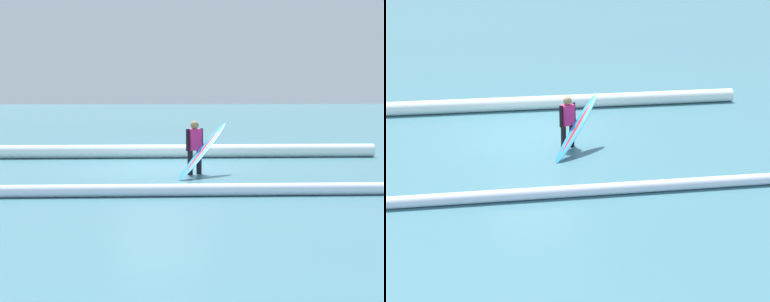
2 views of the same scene
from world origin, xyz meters
TOP-DOWN VIEW (x-y plane):
  - ground_plane at (0.00, 0.00)m, footprint 152.46×152.46m
  - surfer at (-0.92, 0.98)m, footprint 0.46×0.39m
  - surfboard at (-1.12, 1.31)m, footprint 1.49×1.70m
  - wave_crest_foreground at (0.13, -2.60)m, footprint 14.23×0.55m
  - wave_crest_midground at (-2.66, 3.97)m, footprint 21.16×0.41m

SIDE VIEW (x-z plane):
  - ground_plane at x=0.00m, z-range 0.00..0.00m
  - wave_crest_midground at x=-2.66m, z-range 0.00..0.26m
  - wave_crest_foreground at x=0.13m, z-range 0.00..0.44m
  - surfboard at x=-1.12m, z-range -0.02..1.34m
  - surfer at x=-0.92m, z-range 0.08..1.48m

